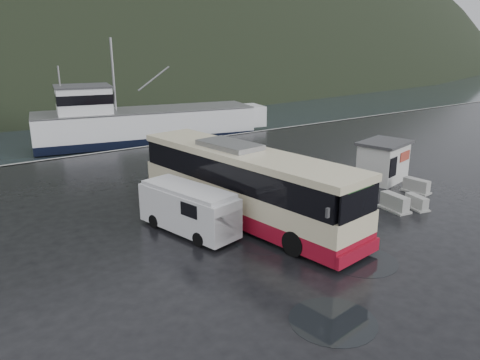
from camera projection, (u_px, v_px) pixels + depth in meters
ground at (256, 231)px, 22.35m from camera, size 160.00×160.00×0.00m
quay_edge at (111, 151)px, 38.11m from camera, size 160.00×0.60×1.50m
coach_bus at (244, 219)px, 23.82m from camera, size 5.18×13.92×3.85m
white_van at (189, 231)px, 22.31m from camera, size 3.02×5.68×2.25m
waste_bin_left at (329, 218)px, 24.02m from camera, size 1.20×1.20×1.44m
waste_bin_right at (354, 229)px, 22.58m from camera, size 1.46×1.46×1.61m
dome_tent at (292, 243)px, 21.01m from camera, size 2.57×3.20×1.12m
ticket_kiosk at (381, 180)px, 30.32m from camera, size 3.79×3.20×2.58m
jersey_barrier_a at (416, 208)px, 25.34m from camera, size 1.02×1.57×0.72m
jersey_barrier_b at (416, 192)px, 28.00m from camera, size 0.98×1.71×0.82m
jersey_barrier_c at (394, 210)px, 25.10m from camera, size 1.08×1.84×0.87m
fishing_trawler at (147, 128)px, 48.15m from camera, size 26.39×10.73×10.31m
puddles at (308, 240)px, 21.33m from camera, size 10.57×13.85×0.01m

